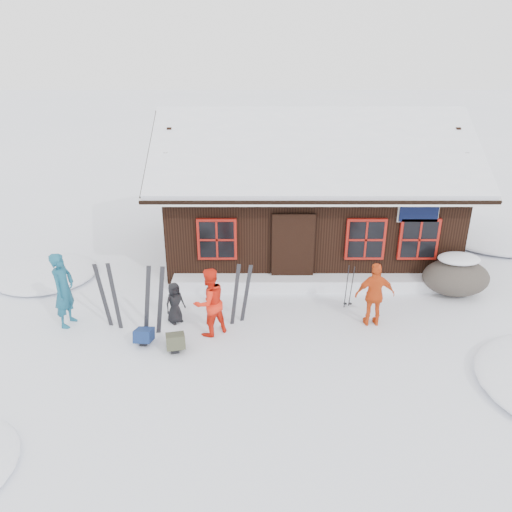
{
  "coord_description": "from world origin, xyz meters",
  "views": [
    {
      "loc": [
        -0.08,
        -9.73,
        6.17
      ],
      "look_at": [
        -0.08,
        1.45,
        1.3
      ],
      "focal_mm": 35.0,
      "sensor_mm": 36.0,
      "label": 1
    }
  ],
  "objects_px": {
    "skier_teal": "(64,290)",
    "ski_poles": "(349,287)",
    "boulder": "(456,276)",
    "backpack_olive": "(176,344)",
    "skier_orange_left": "(209,302)",
    "skier_crouched": "(175,303)",
    "backpack_blue": "(144,338)",
    "skier_orange_right": "(375,295)",
    "ski_pair_left": "(154,302)"
  },
  "relations": [
    {
      "from": "skier_orange_right",
      "to": "ski_pair_left",
      "type": "distance_m",
      "value": 5.02
    },
    {
      "from": "boulder",
      "to": "ski_poles",
      "type": "bearing_deg",
      "value": -166.43
    },
    {
      "from": "skier_orange_right",
      "to": "ski_poles",
      "type": "height_order",
      "value": "skier_orange_right"
    },
    {
      "from": "backpack_blue",
      "to": "ski_poles",
      "type": "bearing_deg",
      "value": 21.61
    },
    {
      "from": "ski_pair_left",
      "to": "backpack_blue",
      "type": "distance_m",
      "value": 0.81
    },
    {
      "from": "ski_poles",
      "to": "ski_pair_left",
      "type": "bearing_deg",
      "value": -164.49
    },
    {
      "from": "ski_poles",
      "to": "backpack_blue",
      "type": "distance_m",
      "value": 5.05
    },
    {
      "from": "skier_teal",
      "to": "backpack_blue",
      "type": "height_order",
      "value": "skier_teal"
    },
    {
      "from": "backpack_olive",
      "to": "skier_orange_left",
      "type": "bearing_deg",
      "value": 31.08
    },
    {
      "from": "skier_crouched",
      "to": "ski_poles",
      "type": "relative_size",
      "value": 0.88
    },
    {
      "from": "skier_orange_left",
      "to": "skier_crouched",
      "type": "bearing_deg",
      "value": -67.47
    },
    {
      "from": "ski_pair_left",
      "to": "ski_poles",
      "type": "relative_size",
      "value": 1.5
    },
    {
      "from": "skier_orange_right",
      "to": "ski_pair_left",
      "type": "relative_size",
      "value": 0.89
    },
    {
      "from": "backpack_blue",
      "to": "boulder",
      "type": "bearing_deg",
      "value": 19.61
    },
    {
      "from": "skier_teal",
      "to": "ski_poles",
      "type": "xyz_separation_m",
      "value": [
        6.71,
        0.83,
        -0.36
      ]
    },
    {
      "from": "skier_orange_left",
      "to": "ski_poles",
      "type": "relative_size",
      "value": 1.39
    },
    {
      "from": "skier_orange_right",
      "to": "boulder",
      "type": "bearing_deg",
      "value": -150.04
    },
    {
      "from": "skier_orange_right",
      "to": "skier_crouched",
      "type": "distance_m",
      "value": 4.64
    },
    {
      "from": "boulder",
      "to": "ski_poles",
      "type": "xyz_separation_m",
      "value": [
        -2.91,
        -0.7,
        0.03
      ]
    },
    {
      "from": "boulder",
      "to": "ski_poles",
      "type": "height_order",
      "value": "ski_poles"
    },
    {
      "from": "backpack_blue",
      "to": "backpack_olive",
      "type": "distance_m",
      "value": 0.78
    },
    {
      "from": "backpack_olive",
      "to": "ski_poles",
      "type": "bearing_deg",
      "value": 13.05
    },
    {
      "from": "skier_orange_left",
      "to": "skier_teal",
      "type": "bearing_deg",
      "value": -44.08
    },
    {
      "from": "skier_orange_left",
      "to": "skier_crouched",
      "type": "height_order",
      "value": "skier_orange_left"
    },
    {
      "from": "skier_orange_right",
      "to": "skier_teal",
      "type": "bearing_deg",
      "value": -2.01
    },
    {
      "from": "skier_teal",
      "to": "skier_crouched",
      "type": "distance_m",
      "value": 2.54
    },
    {
      "from": "skier_crouched",
      "to": "ski_pair_left",
      "type": "distance_m",
      "value": 0.72
    },
    {
      "from": "ski_poles",
      "to": "skier_orange_left",
      "type": "bearing_deg",
      "value": -159.62
    },
    {
      "from": "backpack_blue",
      "to": "backpack_olive",
      "type": "relative_size",
      "value": 0.92
    },
    {
      "from": "backpack_olive",
      "to": "skier_orange_right",
      "type": "bearing_deg",
      "value": 1.16
    },
    {
      "from": "skier_orange_right",
      "to": "backpack_blue",
      "type": "height_order",
      "value": "skier_orange_right"
    },
    {
      "from": "boulder",
      "to": "backpack_olive",
      "type": "bearing_deg",
      "value": -159.5
    },
    {
      "from": "skier_crouched",
      "to": "backpack_olive",
      "type": "height_order",
      "value": "skier_crouched"
    },
    {
      "from": "skier_teal",
      "to": "boulder",
      "type": "distance_m",
      "value": 9.75
    },
    {
      "from": "skier_orange_right",
      "to": "backpack_blue",
      "type": "xyz_separation_m",
      "value": [
        -5.2,
        -0.79,
        -0.65
      ]
    },
    {
      "from": "skier_teal",
      "to": "boulder",
      "type": "bearing_deg",
      "value": -71.5
    },
    {
      "from": "skier_orange_right",
      "to": "backpack_blue",
      "type": "distance_m",
      "value": 5.3
    },
    {
      "from": "skier_crouched",
      "to": "ski_pair_left",
      "type": "xyz_separation_m",
      "value": [
        -0.36,
        -0.53,
        0.32
      ]
    },
    {
      "from": "skier_crouched",
      "to": "boulder",
      "type": "bearing_deg",
      "value": -29.46
    },
    {
      "from": "skier_orange_left",
      "to": "ski_pair_left",
      "type": "xyz_separation_m",
      "value": [
        -1.23,
        -0.03,
        0.02
      ]
    },
    {
      "from": "skier_teal",
      "to": "boulder",
      "type": "relative_size",
      "value": 1.06
    },
    {
      "from": "ski_pair_left",
      "to": "skier_orange_right",
      "type": "bearing_deg",
      "value": -7.87
    },
    {
      "from": "skier_orange_left",
      "to": "backpack_blue",
      "type": "relative_size",
      "value": 3.3
    },
    {
      "from": "skier_crouched",
      "to": "backpack_blue",
      "type": "xyz_separation_m",
      "value": [
        -0.56,
        -0.9,
        -0.37
      ]
    },
    {
      "from": "skier_orange_right",
      "to": "ski_poles",
      "type": "bearing_deg",
      "value": -64.75
    },
    {
      "from": "ski_pair_left",
      "to": "skier_orange_left",
      "type": "bearing_deg",
      "value": -11.45
    },
    {
      "from": "skier_teal",
      "to": "ski_poles",
      "type": "distance_m",
      "value": 6.77
    },
    {
      "from": "skier_orange_left",
      "to": "skier_crouched",
      "type": "distance_m",
      "value": 1.05
    },
    {
      "from": "ski_poles",
      "to": "skier_crouched",
      "type": "bearing_deg",
      "value": -170.09
    },
    {
      "from": "skier_crouched",
      "to": "backpack_blue",
      "type": "relative_size",
      "value": 2.08
    }
  ]
}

